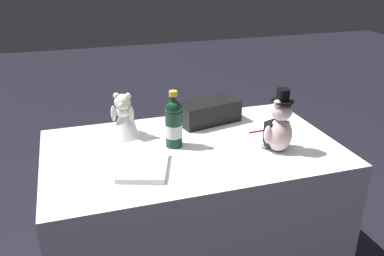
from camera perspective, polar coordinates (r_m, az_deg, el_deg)
reception_table at (r=2.22m, az=-0.00°, el=-11.59°), size 1.42×0.86×0.77m
teddy_bear_groom at (r=1.98m, az=11.89°, el=0.21°), size 0.16×0.15×0.31m
teddy_bear_bride at (r=2.14m, az=-9.33°, el=1.48°), size 0.18×0.21×0.24m
champagne_bottle at (r=1.98m, az=-2.55°, el=0.71°), size 0.08×0.08×0.28m
signing_pen at (r=2.22m, az=9.69°, el=-0.34°), size 0.16×0.02×0.01m
gift_case_black at (r=2.29m, az=2.30°, el=2.25°), size 0.36×0.23×0.12m
guestbook at (r=1.83m, az=-6.71°, el=-5.33°), size 0.28×0.31×0.02m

